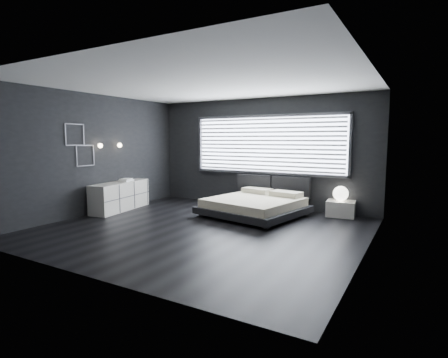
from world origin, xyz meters
The scene contains 12 objects.
room centered at (0.00, 0.00, 1.40)m, with size 6.04×6.00×2.80m.
window centered at (0.20, 2.70, 1.61)m, with size 4.14×0.09×1.52m.
headboard centered at (0.38, 2.64, 0.57)m, with size 1.96×0.16×0.52m.
sconce_near centered at (-2.88, 0.05, 1.60)m, with size 0.18×0.11×0.11m.
sconce_far centered at (-2.88, 0.65, 1.60)m, with size 0.18×0.11×0.11m.
wall_art_upper centered at (-2.98, -0.55, 1.85)m, with size 0.01×0.48×0.48m.
wall_art_lower centered at (-2.98, -0.30, 1.38)m, with size 0.01×0.48×0.48m.
bed centered at (0.39, 1.59, 0.24)m, with size 2.36×2.29×0.53m.
nightstand centered at (2.13, 2.50, 0.18)m, with size 0.61×0.51×0.36m, color silver.
orb_lamp centered at (2.11, 2.49, 0.53)m, with size 0.34×0.34×0.34m, color white.
dresser centered at (-2.78, 0.52, 0.35)m, with size 0.75×1.80×0.70m.
book_stack centered at (-2.76, 0.70, 0.73)m, with size 0.31×0.38×0.07m.
Camera 1 is at (3.71, -5.61, 1.76)m, focal length 28.00 mm.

